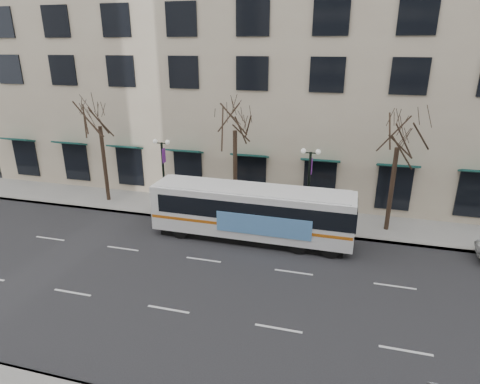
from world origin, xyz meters
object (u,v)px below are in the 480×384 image
(tree_far_right, at_px, (399,132))
(lamp_post_left, at_px, (163,172))
(tree_far_mid, at_px, (235,116))
(lamp_post_right, at_px, (309,184))
(tree_far_left, at_px, (98,113))
(city_bus, at_px, (253,211))

(tree_far_right, relative_size, lamp_post_left, 1.55)
(lamp_post_left, bearing_deg, tree_far_mid, 6.85)
(tree_far_mid, xyz_separation_m, lamp_post_right, (5.01, -0.60, -3.96))
(tree_far_left, xyz_separation_m, tree_far_mid, (10.00, 0.00, 0.21))
(tree_far_right, relative_size, lamp_post_right, 1.55)
(tree_far_left, bearing_deg, lamp_post_right, -2.29)
(lamp_post_left, distance_m, lamp_post_right, 10.00)
(tree_far_left, xyz_separation_m, tree_far_right, (20.00, 0.00, -0.28))
(tree_far_left, height_order, tree_far_mid, tree_far_mid)
(tree_far_mid, xyz_separation_m, lamp_post_left, (-4.99, -0.60, -3.96))
(tree_far_mid, bearing_deg, city_bus, -57.97)
(tree_far_left, distance_m, lamp_post_right, 15.48)
(city_bus, bearing_deg, lamp_post_left, 160.09)
(lamp_post_left, relative_size, lamp_post_right, 1.00)
(lamp_post_right, height_order, city_bus, lamp_post_right)
(tree_far_right, relative_size, city_bus, 0.67)
(city_bus, bearing_deg, tree_far_right, 22.62)
(tree_far_left, xyz_separation_m, lamp_post_right, (15.01, -0.60, -3.75))
(tree_far_mid, height_order, city_bus, tree_far_mid)
(city_bus, bearing_deg, tree_far_left, 165.60)
(tree_far_mid, height_order, tree_far_right, tree_far_mid)
(lamp_post_left, distance_m, city_bus, 7.57)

